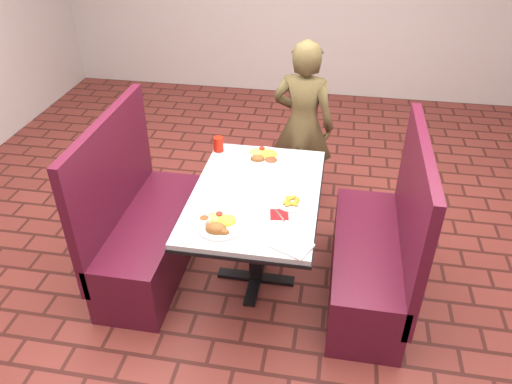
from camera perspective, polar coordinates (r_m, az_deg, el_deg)
room at (r=2.70m, az=0.00°, el=20.96°), size 7.00×7.04×2.82m
dining_table at (r=3.22m, az=0.00°, el=-1.42°), size 0.81×1.21×0.75m
booth_bench_left at (r=3.61m, az=-12.61°, el=-4.34°), size 0.47×1.20×1.17m
booth_bench_right at (r=3.41m, az=13.45°, el=-7.18°), size 0.47×1.20×1.17m
diner_person at (r=4.12m, az=5.38°, el=7.59°), size 0.57×0.43×1.41m
near_dinner_plate at (r=2.86m, az=-4.27°, el=-3.50°), size 0.28×0.28×0.09m
far_dinner_plate at (r=3.52m, az=0.86°, el=4.27°), size 0.30×0.30×0.08m
plantain_plate at (r=3.06m, az=4.06°, el=-1.19°), size 0.19×0.19×0.03m
maroon_napkin at (r=2.97m, az=2.68°, el=-2.59°), size 0.12×0.12×0.00m
spoon_utensil at (r=2.96m, az=2.72°, el=-2.66°), size 0.08×0.12×0.00m
red_tumbler at (r=3.61m, az=-4.32°, el=5.48°), size 0.07×0.07×0.11m
paper_napkin at (r=2.74m, az=4.10°, el=-6.14°), size 0.25×0.23×0.01m
knife_utensil at (r=2.86m, az=-3.12°, el=-4.10°), size 0.05×0.18×0.00m
fork_utensil at (r=2.91m, az=-3.87°, el=-3.30°), size 0.05×0.13×0.00m
lettuce_shreds at (r=3.21m, az=0.89°, el=0.53°), size 0.28×0.32×0.00m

